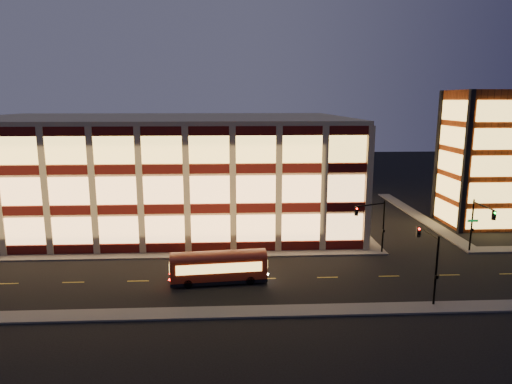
{
  "coord_description": "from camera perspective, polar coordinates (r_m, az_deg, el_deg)",
  "views": [
    {
      "loc": [
        7.04,
        -46.84,
        16.73
      ],
      "look_at": [
        9.82,
        8.0,
        5.61
      ],
      "focal_mm": 32.0,
      "sensor_mm": 36.0,
      "label": 1
    }
  ],
  "objects": [
    {
      "name": "sidewalk_tower_west",
      "position": [
        71.28,
        19.43,
        -2.73
      ],
      "size": [
        2.0,
        30.0,
        0.15
      ],
      "primitive_type": "cube",
      "color": "#514F4C",
      "rests_on": "ground"
    },
    {
      "name": "traffic_signal_near",
      "position": [
        41.38,
        20.86,
        -7.06
      ],
      "size": [
        0.32,
        4.45,
        6.0
      ],
      "color": "black",
      "rests_on": "ground"
    },
    {
      "name": "office_building",
      "position": [
        65.22,
        -11.67,
        2.85
      ],
      "size": [
        50.45,
        30.45,
        14.5
      ],
      "color": "tan",
      "rests_on": "ground"
    },
    {
      "name": "ground",
      "position": [
        50.24,
        -10.9,
        -8.22
      ],
      "size": [
        200.0,
        200.0,
        0.0
      ],
      "primitive_type": "plane",
      "color": "black",
      "rests_on": "ground"
    },
    {
      "name": "sidewalk_office_east",
      "position": [
        67.88,
        10.8,
        -2.96
      ],
      "size": [
        2.0,
        30.0,
        0.15
      ],
      "primitive_type": "cube",
      "color": "#514F4C",
      "rests_on": "ground"
    },
    {
      "name": "stair_tower",
      "position": [
        67.83,
        26.21,
        3.72
      ],
      "size": [
        8.6,
        8.6,
        18.0
      ],
      "color": "#8C3814",
      "rests_on": "ground"
    },
    {
      "name": "traffic_signal_far",
      "position": [
        51.05,
        14.5,
        -3.24
      ],
      "size": [
        3.79,
        1.87,
        6.0
      ],
      "color": "black",
      "rests_on": "ground"
    },
    {
      "name": "sidewalk_near",
      "position": [
        38.37,
        -13.62,
        -14.62
      ],
      "size": [
        100.0,
        2.0,
        0.15
      ],
      "primitive_type": "cube",
      "color": "#514F4C",
      "rests_on": "ground"
    },
    {
      "name": "sidewalk_office_south",
      "position": [
        51.65,
        -14.08,
        -7.72
      ],
      "size": [
        54.0,
        2.0,
        0.15
      ],
      "primitive_type": "cube",
      "color": "#514F4C",
      "rests_on": "ground"
    },
    {
      "name": "traffic_signal_right",
      "position": [
        54.74,
        26.14,
        -3.09
      ],
      "size": [
        1.2,
        4.37,
        6.0
      ],
      "color": "black",
      "rests_on": "ground"
    },
    {
      "name": "trolley_bus",
      "position": [
        42.99,
        -4.7,
        -9.11
      ],
      "size": [
        9.03,
        3.06,
        3.0
      ],
      "rotation": [
        0.0,
        0.0,
        0.09
      ],
      "color": "maroon",
      "rests_on": "ground"
    }
  ]
}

